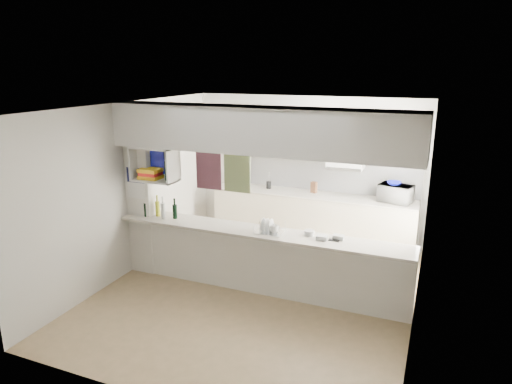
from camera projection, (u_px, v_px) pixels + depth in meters
The scene contains 16 objects.
floor at pixel (258, 291), 6.50m from camera, with size 4.80×4.80×0.00m, color #937C55.
ceiling at pixel (258, 107), 5.80m from camera, with size 4.80×4.80×0.00m, color white.
wall_back at pixel (307, 169), 8.29m from camera, with size 4.20×4.20×0.00m, color silver.
wall_left at pixel (129, 189), 6.92m from camera, with size 4.80×4.80×0.00m, color silver.
wall_right at pixel (422, 224), 5.39m from camera, with size 4.80×4.80×0.00m, color silver.
servery_partition at pixel (246, 177), 6.12m from camera, with size 4.20×0.50×2.60m.
cubby_shelf at pixel (155, 166), 6.56m from camera, with size 0.65×0.35×0.50m.
kitchen_run at pixel (311, 198), 8.13m from camera, with size 3.60×0.63×2.24m.
microwave at pixel (396, 193), 7.54m from camera, with size 0.53×0.36×0.29m, color white.
bowl at pixel (394, 183), 7.48m from camera, with size 0.23×0.23×0.06m, color navy.
dish_rack at pixel (269, 227), 6.15m from camera, with size 0.38×0.29×0.20m.
cup at pixel (274, 229), 6.12m from camera, with size 0.13×0.13×0.10m, color white.
wine_bottles at pixel (160, 210), 6.76m from camera, with size 0.52×0.15×0.34m.
plastic_tubs at pixel (321, 235), 5.98m from camera, with size 0.53×0.22×0.07m.
utensil_jar at pixel (269, 185), 8.39m from camera, with size 0.09×0.09×0.13m, color black.
knife_block at pixel (314, 187), 8.10m from camera, with size 0.10×0.08×0.20m, color #4B2C1A.
Camera 1 is at (2.21, -5.46, 3.09)m, focal length 32.00 mm.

